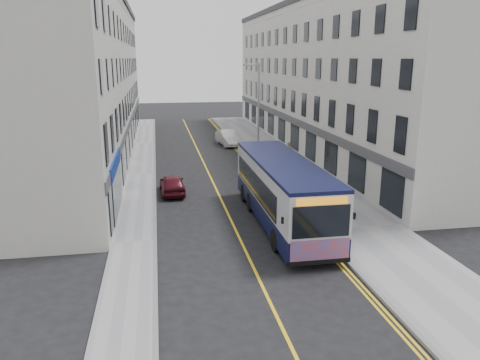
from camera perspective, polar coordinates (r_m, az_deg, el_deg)
name	(u,v)px	position (r m, az deg, el deg)	size (l,w,h in m)	color
ground	(235,228)	(23.89, -0.65, -5.87)	(140.00, 140.00, 0.00)	black
pavement_east	(289,169)	(36.45, 5.95, 1.39)	(4.50, 64.00, 0.12)	gray
pavement_west	(141,175)	(35.10, -12.01, 0.62)	(2.00, 64.00, 0.12)	gray
kerb_east	(260,170)	(35.90, 2.49, 1.25)	(0.18, 64.00, 0.13)	slate
kerb_west	(155,174)	(35.07, -10.38, 0.70)	(0.18, 64.00, 0.13)	slate
road_centre_line	(208,173)	(35.28, -3.87, 0.89)	(0.12, 64.00, 0.01)	yellow
road_dbl_yellow_inner	(255,171)	(35.82, 1.79, 1.13)	(0.10, 64.00, 0.01)	yellow
road_dbl_yellow_outer	(257,171)	(35.86, 2.10, 1.14)	(0.10, 64.00, 0.01)	yellow
terrace_east	(318,78)	(45.70, 9.48, 12.11)	(6.00, 46.00, 13.00)	silver
terrace_west	(93,80)	(43.44, -17.53, 11.52)	(6.00, 46.00, 13.00)	beige
streetlamp	(257,110)	(37.13, 2.15, 8.47)	(1.32, 0.18, 8.00)	gray
city_bus	(282,190)	(24.05, 5.19, -1.18)	(2.70, 11.59, 3.37)	black
bicycle	(306,200)	(26.62, 8.05, -2.44)	(0.66, 1.90, 1.00)	black
pedestrian_near	(289,152)	(38.23, 5.97, 3.38)	(0.61, 0.40, 1.66)	olive
pedestrian_far	(267,151)	(38.97, 3.36, 3.58)	(0.77, 0.60, 1.58)	black
car_white	(228,138)	(46.31, -1.46, 5.15)	(1.55, 4.44, 1.46)	silver
car_maroon	(172,184)	(29.98, -8.26, -0.47)	(1.49, 3.72, 1.27)	#4C0C16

